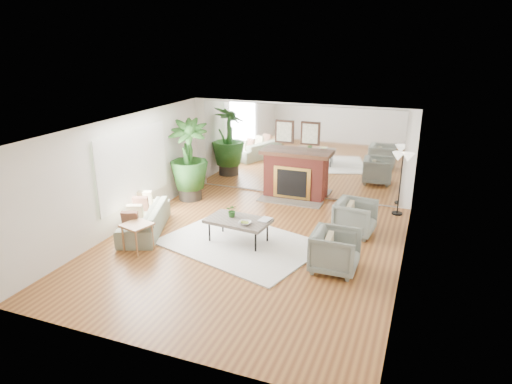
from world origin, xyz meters
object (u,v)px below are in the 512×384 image
at_px(potted_ficus, 189,158).
at_px(coffee_table, 238,221).
at_px(armchair_front, 335,251).
at_px(side_table, 137,228).
at_px(armchair_back, 355,218).
at_px(fireplace, 294,174).
at_px(sofa, 144,219).
at_px(floor_lamp, 402,162).

bearing_deg(potted_ficus, coffee_table, -41.96).
height_order(armchair_front, side_table, armchair_front).
bearing_deg(coffee_table, armchair_back, 31.14).
distance_m(coffee_table, armchair_front, 2.19).
xyz_separation_m(armchair_front, side_table, (-3.86, -0.62, 0.10)).
height_order(fireplace, armchair_front, fireplace).
relative_size(sofa, potted_ficus, 0.93).
distance_m(armchair_front, floor_lamp, 3.58).
xyz_separation_m(armchair_back, floor_lamp, (0.78, 1.56, 0.94)).
bearing_deg(coffee_table, armchair_front, -12.36).
distance_m(fireplace, side_table, 4.65).
bearing_deg(floor_lamp, armchair_back, -116.65).
height_order(sofa, floor_lamp, floor_lamp).
xyz_separation_m(armchair_front, floor_lamp, (0.85, 3.35, 0.93)).
height_order(sofa, armchair_front, armchair_front).
height_order(armchair_front, potted_ficus, potted_ficus).
bearing_deg(fireplace, armchair_back, -42.65).
distance_m(coffee_table, sofa, 2.19).
bearing_deg(potted_ficus, fireplace, 22.49).
height_order(armchair_back, side_table, armchair_back).
height_order(fireplace, potted_ficus, potted_ficus).
bearing_deg(floor_lamp, armchair_front, -104.15).
xyz_separation_m(coffee_table, sofa, (-2.17, -0.21, -0.19)).
bearing_deg(armchair_back, fireplace, 52.72).
distance_m(fireplace, armchair_front, 4.03).
bearing_deg(armchair_front, floor_lamp, -14.25).
xyz_separation_m(fireplace, armchair_back, (1.92, -1.77, -0.28)).
distance_m(fireplace, armchair_back, 2.62).
bearing_deg(floor_lamp, potted_ficus, -170.87).
bearing_deg(potted_ficus, armchair_front, -29.66).
xyz_separation_m(fireplace, coffee_table, (-0.28, -3.10, -0.18)).
relative_size(side_table, floor_lamp, 0.41).
xyz_separation_m(fireplace, floor_lamp, (2.70, -0.21, 0.66)).
height_order(coffee_table, sofa, sofa).
distance_m(coffee_table, side_table, 2.04).
relative_size(potted_ficus, floor_lamp, 1.38).
relative_size(armchair_back, floor_lamp, 0.54).
xyz_separation_m(sofa, potted_ficus, (-0.10, 2.26, 0.85)).
bearing_deg(coffee_table, floor_lamp, 44.05).
relative_size(sofa, armchair_front, 2.33).
height_order(armchair_back, armchair_front, armchair_front).
xyz_separation_m(coffee_table, side_table, (-1.73, -1.09, 0.01)).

